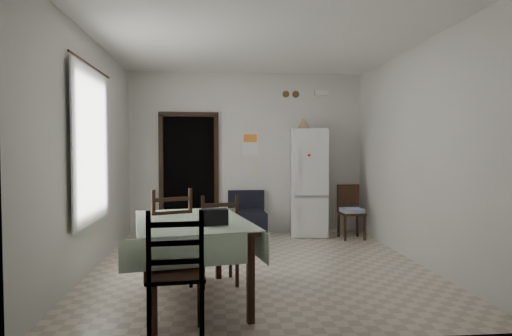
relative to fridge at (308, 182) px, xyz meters
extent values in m
plane|color=#C2B39E|center=(-1.05, -1.93, -0.94)|extent=(4.50, 4.50, 0.00)
cube|color=black|center=(-2.10, 0.53, 0.11)|extent=(0.90, 0.45, 2.10)
cube|color=black|center=(-2.59, 0.29, 0.11)|extent=(0.08, 0.10, 2.18)
cube|color=black|center=(-1.61, 0.29, 0.11)|extent=(0.08, 0.10, 2.18)
cube|color=black|center=(-2.10, 0.29, 1.20)|extent=(1.06, 0.10, 0.08)
cube|color=silver|center=(-3.20, -2.13, 0.61)|extent=(0.10, 1.20, 1.60)
cube|color=white|center=(-3.09, -2.13, 0.61)|extent=(0.02, 1.45, 1.85)
cylinder|color=black|center=(-3.08, -2.13, 1.56)|extent=(0.02, 1.60, 0.02)
cube|color=white|center=(-1.00, 0.31, 0.68)|extent=(0.28, 0.02, 0.40)
cube|color=orange|center=(-1.00, 0.30, 0.78)|extent=(0.24, 0.01, 0.14)
cube|color=beige|center=(-0.90, 0.31, 0.16)|extent=(0.08, 0.02, 0.12)
cylinder|color=brown|center=(-0.35, 0.30, 1.58)|extent=(0.12, 0.03, 0.12)
cylinder|color=brown|center=(-0.17, 0.30, 1.58)|extent=(0.12, 0.03, 0.12)
cube|color=white|center=(0.30, 0.28, 1.61)|extent=(0.25, 0.07, 0.09)
cone|color=tan|center=(-0.07, 0.02, 1.04)|extent=(0.26, 0.26, 0.20)
cube|color=black|center=(-1.61, -3.53, -0.05)|extent=(0.24, 0.16, 0.15)
camera|label=1|loc=(-1.58, -7.41, 0.55)|focal=30.00mm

